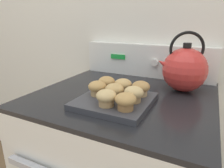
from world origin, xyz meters
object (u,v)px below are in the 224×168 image
muffin_r2_c0 (107,83)px  tea_kettle (184,69)px  muffin_pan (115,101)px  muffin_r1_c0 (97,88)px  muffin_r1_c1 (114,91)px  muffin_r0_c1 (106,97)px  muffin_r0_c2 (126,101)px  muffin_r2_c1 (123,85)px  muffin_r2_c2 (141,88)px  muffin_r1_c2 (134,94)px

muffin_r2_c0 → tea_kettle: (0.29, 0.20, 0.05)m
muffin_pan → muffin_r2_c0: muffin_r2_c0 is taller
muffin_r1_c0 → muffin_r1_c1: same height
muffin_r0_c1 → tea_kettle: 0.41m
muffin_r0_c2 → muffin_r2_c1: (-0.07, 0.15, 0.00)m
muffin_r0_c1 → muffin_r0_c2: bearing=-0.3°
muffin_pan → muffin_r0_c1: bearing=-87.9°
muffin_r0_c1 → muffin_r0_c2: 0.07m
muffin_r1_c0 → muffin_r2_c2: same height
muffin_r0_c1 → muffin_r2_c1: same height
muffin_r0_c1 → muffin_r1_c2: same height
muffin_r1_c1 → muffin_r2_c1: size_ratio=1.00×
muffin_r1_c1 → muffin_r2_c2: (0.08, 0.08, 0.00)m
muffin_r1_c0 → muffin_r2_c0: 0.07m
muffin_r1_c0 → muffin_r2_c0: size_ratio=1.00×
muffin_r1_c0 → muffin_r2_c2: size_ratio=1.00×
muffin_pan → muffin_r0_c1: 0.09m
muffin_r0_c1 → muffin_r1_c2: 0.10m
muffin_r2_c1 → muffin_r0_c1: bearing=-89.5°
muffin_r1_c0 → tea_kettle: bearing=43.4°
muffin_r0_c1 → muffin_r2_c0: 0.17m
muffin_r1_c2 → muffin_r2_c1: 0.10m
muffin_r2_c2 → tea_kettle: bearing=56.1°
muffin_r1_c2 → muffin_r2_c1: same height
muffin_r2_c2 → muffin_r2_c1: bearing=-179.5°
muffin_r2_c1 → muffin_r2_c2: (0.08, 0.00, 0.00)m
muffin_r2_c2 → tea_kettle: 0.24m
muffin_r1_c0 → muffin_r2_c2: (0.15, 0.07, 0.00)m
muffin_r2_c1 → muffin_r1_c1: bearing=-92.6°
muffin_r0_c1 → muffin_r1_c1: same height
muffin_r2_c0 → muffin_r2_c1: 0.08m
muffin_r0_c2 → muffin_r2_c2: same height
muffin_r1_c1 → muffin_r0_c1: bearing=-86.4°
muffin_r0_c2 → muffin_r1_c1: bearing=135.8°
muffin_r1_c2 → muffin_r2_c1: bearing=135.2°
muffin_r0_c1 → tea_kettle: bearing=59.1°
muffin_r0_c2 → muffin_r2_c2: bearing=89.1°
muffin_r0_c1 → muffin_r1_c0: same height
muffin_r2_c1 → muffin_r2_c2: size_ratio=1.00×
muffin_r1_c2 → muffin_r0_c2: bearing=-90.1°
muffin_r0_c1 → muffin_r2_c2: bearing=63.5°
muffin_r1_c1 → muffin_r2_c0: bearing=134.1°
muffin_r2_c0 → tea_kettle: 0.35m
muffin_r2_c0 → muffin_r2_c2: 0.15m
muffin_r1_c1 → muffin_r2_c1: bearing=87.4°
muffin_r1_c0 → muffin_r1_c2: 0.15m
muffin_r1_c0 → muffin_r2_c1: size_ratio=1.00×
muffin_r0_c1 → tea_kettle: tea_kettle is taller
muffin_r1_c0 → muffin_pan: bearing=-0.4°
muffin_r1_c1 → tea_kettle: 0.35m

